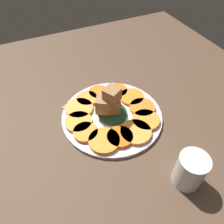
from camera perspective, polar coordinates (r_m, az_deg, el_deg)
The scene contains 17 objects.
table_slab at distance 67.91cm, azimuth 0.00°, elevation -1.80°, with size 120.00×120.00×2.00cm, color #4C3828.
plate at distance 66.78cm, azimuth 0.00°, elevation -0.93°, with size 30.50×30.50×1.05cm.
carrot_slice_0 at distance 73.02cm, azimuth -3.19°, elevation 5.21°, with size 6.51×6.51×0.98cm, color orange.
carrot_slice_1 at distance 71.00cm, azimuth -6.52°, elevation 3.49°, with size 6.72×6.72×0.98cm, color orange.
carrot_slice_2 at distance 68.16cm, azimuth -8.57°, elevation 0.95°, with size 8.56×8.56×0.98cm, color #F9963A.
carrot_slice_3 at distance 64.39cm, azimuth -8.74°, elevation -2.59°, with size 7.98×7.98×0.98cm, color orange.
carrot_slice_4 at distance 61.70cm, azimuth -6.92°, elevation -5.24°, with size 7.04×7.04×0.98cm, color orange.
carrot_slice_5 at distance 59.56cm, azimuth -2.07°, elevation -7.46°, with size 8.61×8.61×0.98cm, color orange.
carrot_slice_6 at distance 60.30cm, azimuth 2.09°, elevation -6.49°, with size 7.26×7.26×0.98cm, color #D45F12.
carrot_slice_7 at distance 61.67cm, azimuth 6.23°, elevation -5.19°, with size 8.77×8.77×0.98cm, color orange.
carrot_slice_8 at distance 64.90cm, azimuth 8.82°, elevation -2.09°, with size 8.09×8.09×0.98cm, color orange.
carrot_slice_9 at distance 68.28cm, azimuth 7.90°, elevation 1.14°, with size 7.88×7.88×0.98cm, color orange.
carrot_slice_10 at distance 71.36cm, azimuth 5.14°, elevation 3.89°, with size 7.82×7.82×0.98cm, color orange.
carrot_slice_11 at distance 73.44cm, azimuth 1.30°, elevation 5.57°, with size 6.96×6.96×0.98cm, color orange.
center_pile at distance 63.60cm, azimuth -0.33°, elevation 1.68°, with size 9.87×9.63×9.95cm.
fork at distance 65.47cm, azimuth -7.47°, elevation -1.70°, with size 16.86×8.73×0.40cm.
water_glass at distance 54.39cm, azimuth 19.72°, elevation -14.15°, with size 6.86×6.86×9.12cm.
Camera 1 is at (40.89, -19.04, 51.77)cm, focal length 35.00 mm.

